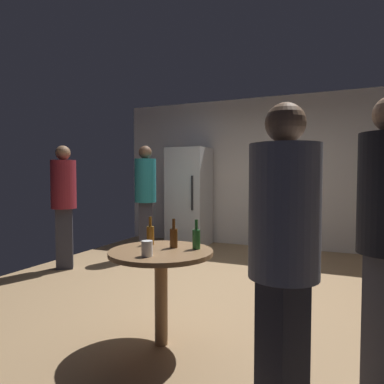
{
  "coord_description": "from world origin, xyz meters",
  "views": [
    {
      "loc": [
        1.47,
        -3.8,
        1.31
      ],
      "look_at": [
        -0.22,
        0.07,
        1.1
      ],
      "focal_mm": 33.21,
      "sensor_mm": 36.0,
      "label": 1
    }
  ],
  "objects_px": {
    "foreground_table": "(161,264)",
    "beer_bottle_green": "(196,238)",
    "beer_bottle_brown": "(174,237)",
    "beer_bottle_amber": "(150,234)",
    "refrigerator": "(189,197)",
    "person_in_maroon_shirt": "(64,197)",
    "plastic_cup_white": "(147,248)",
    "person_in_gray_shirt": "(284,247)",
    "person_in_teal_shirt": "(145,192)"
  },
  "relations": [
    {
      "from": "refrigerator",
      "to": "person_in_maroon_shirt",
      "type": "distance_m",
      "value": 2.4
    },
    {
      "from": "beer_bottle_brown",
      "to": "person_in_maroon_shirt",
      "type": "xyz_separation_m",
      "value": [
        -2.34,
        1.29,
        0.18
      ]
    },
    {
      "from": "beer_bottle_brown",
      "to": "person_in_gray_shirt",
      "type": "distance_m",
      "value": 1.24
    },
    {
      "from": "beer_bottle_green",
      "to": "plastic_cup_white",
      "type": "height_order",
      "value": "beer_bottle_green"
    },
    {
      "from": "refrigerator",
      "to": "beer_bottle_brown",
      "type": "xyz_separation_m",
      "value": [
        1.43,
        -3.51,
        -0.08
      ]
    },
    {
      "from": "refrigerator",
      "to": "beer_bottle_brown",
      "type": "height_order",
      "value": "refrigerator"
    },
    {
      "from": "beer_bottle_amber",
      "to": "person_in_gray_shirt",
      "type": "height_order",
      "value": "person_in_gray_shirt"
    },
    {
      "from": "refrigerator",
      "to": "person_in_gray_shirt",
      "type": "distance_m",
      "value": 4.9
    },
    {
      "from": "person_in_gray_shirt",
      "to": "refrigerator",
      "type": "bearing_deg",
      "value": -32.08
    },
    {
      "from": "person_in_maroon_shirt",
      "to": "refrigerator",
      "type": "bearing_deg",
      "value": 118.28
    },
    {
      "from": "foreground_table",
      "to": "person_in_teal_shirt",
      "type": "distance_m",
      "value": 3.01
    },
    {
      "from": "beer_bottle_brown",
      "to": "person_in_teal_shirt",
      "type": "height_order",
      "value": "person_in_teal_shirt"
    },
    {
      "from": "beer_bottle_green",
      "to": "person_in_maroon_shirt",
      "type": "bearing_deg",
      "value": 153.45
    },
    {
      "from": "person_in_gray_shirt",
      "to": "plastic_cup_white",
      "type": "bearing_deg",
      "value": 5.93
    },
    {
      "from": "person_in_maroon_shirt",
      "to": "person_in_gray_shirt",
      "type": "height_order",
      "value": "person_in_maroon_shirt"
    },
    {
      "from": "plastic_cup_white",
      "to": "foreground_table",
      "type": "bearing_deg",
      "value": 91.61
    },
    {
      "from": "beer_bottle_amber",
      "to": "beer_bottle_brown",
      "type": "bearing_deg",
      "value": -8.77
    },
    {
      "from": "beer_bottle_green",
      "to": "person_in_gray_shirt",
      "type": "xyz_separation_m",
      "value": [
        0.79,
        -0.79,
        0.15
      ]
    },
    {
      "from": "beer_bottle_green",
      "to": "person_in_gray_shirt",
      "type": "height_order",
      "value": "person_in_gray_shirt"
    },
    {
      "from": "refrigerator",
      "to": "person_in_maroon_shirt",
      "type": "relative_size",
      "value": 1.05
    },
    {
      "from": "refrigerator",
      "to": "plastic_cup_white",
      "type": "relative_size",
      "value": 16.36
    },
    {
      "from": "refrigerator",
      "to": "foreground_table",
      "type": "bearing_deg",
      "value": -69.11
    },
    {
      "from": "beer_bottle_brown",
      "to": "plastic_cup_white",
      "type": "relative_size",
      "value": 2.09
    },
    {
      "from": "beer_bottle_green",
      "to": "person_in_gray_shirt",
      "type": "distance_m",
      "value": 1.12
    },
    {
      "from": "beer_bottle_amber",
      "to": "foreground_table",
      "type": "bearing_deg",
      "value": -40.59
    },
    {
      "from": "beer_bottle_amber",
      "to": "plastic_cup_white",
      "type": "height_order",
      "value": "beer_bottle_amber"
    },
    {
      "from": "person_in_gray_shirt",
      "to": "person_in_teal_shirt",
      "type": "xyz_separation_m",
      "value": [
        -2.66,
        3.13,
        0.07
      ]
    },
    {
      "from": "foreground_table",
      "to": "beer_bottle_green",
      "type": "height_order",
      "value": "beer_bottle_green"
    },
    {
      "from": "person_in_teal_shirt",
      "to": "plastic_cup_white",
      "type": "bearing_deg",
      "value": -0.71
    },
    {
      "from": "refrigerator",
      "to": "person_in_maroon_shirt",
      "type": "bearing_deg",
      "value": -112.29
    },
    {
      "from": "beer_bottle_amber",
      "to": "person_in_gray_shirt",
      "type": "bearing_deg",
      "value": -33.42
    },
    {
      "from": "person_in_gray_shirt",
      "to": "person_in_teal_shirt",
      "type": "bearing_deg",
      "value": -21.17
    },
    {
      "from": "foreground_table",
      "to": "beer_bottle_green",
      "type": "xyz_separation_m",
      "value": [
        0.23,
        0.15,
        0.19
      ]
    },
    {
      "from": "foreground_table",
      "to": "beer_bottle_brown",
      "type": "height_order",
      "value": "beer_bottle_brown"
    },
    {
      "from": "beer_bottle_green",
      "to": "plastic_cup_white",
      "type": "bearing_deg",
      "value": -121.81
    },
    {
      "from": "refrigerator",
      "to": "plastic_cup_white",
      "type": "bearing_deg",
      "value": -70.11
    },
    {
      "from": "person_in_teal_shirt",
      "to": "beer_bottle_green",
      "type": "bearing_deg",
      "value": 6.58
    },
    {
      "from": "refrigerator",
      "to": "foreground_table",
      "type": "height_order",
      "value": "refrigerator"
    },
    {
      "from": "beer_bottle_brown",
      "to": "person_in_gray_shirt",
      "type": "xyz_separation_m",
      "value": [
        0.97,
        -0.76,
        0.15
      ]
    },
    {
      "from": "plastic_cup_white",
      "to": "refrigerator",
      "type": "bearing_deg",
      "value": 109.89
    },
    {
      "from": "refrigerator",
      "to": "person_in_maroon_shirt",
      "type": "xyz_separation_m",
      "value": [
        -0.91,
        -2.22,
        0.1
      ]
    },
    {
      "from": "refrigerator",
      "to": "beer_bottle_amber",
      "type": "relative_size",
      "value": 7.83
    },
    {
      "from": "beer_bottle_amber",
      "to": "person_in_gray_shirt",
      "type": "relative_size",
      "value": 0.14
    },
    {
      "from": "person_in_maroon_shirt",
      "to": "person_in_teal_shirt",
      "type": "height_order",
      "value": "person_in_teal_shirt"
    },
    {
      "from": "foreground_table",
      "to": "beer_bottle_amber",
      "type": "xyz_separation_m",
      "value": [
        -0.19,
        0.16,
        0.19
      ]
    },
    {
      "from": "plastic_cup_white",
      "to": "person_in_gray_shirt",
      "type": "distance_m",
      "value": 1.11
    },
    {
      "from": "person_in_gray_shirt",
      "to": "beer_bottle_green",
      "type": "bearing_deg",
      "value": -16.35
    },
    {
      "from": "beer_bottle_brown",
      "to": "person_in_maroon_shirt",
      "type": "height_order",
      "value": "person_in_maroon_shirt"
    },
    {
      "from": "refrigerator",
      "to": "beer_bottle_green",
      "type": "distance_m",
      "value": 3.84
    },
    {
      "from": "beer_bottle_brown",
      "to": "refrigerator",
      "type": "bearing_deg",
      "value": 112.23
    }
  ]
}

